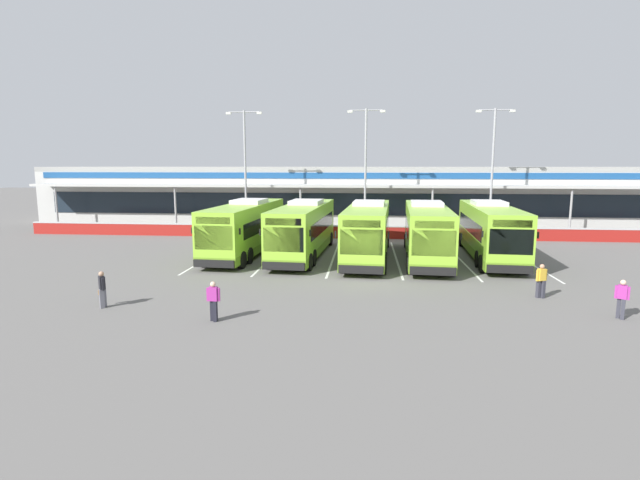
% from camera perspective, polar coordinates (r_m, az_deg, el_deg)
% --- Properties ---
extents(ground_plane, '(200.00, 200.00, 0.00)m').
position_cam_1_polar(ground_plane, '(26.84, 5.30, -4.45)').
color(ground_plane, '#605E5B').
extents(terminal_building, '(70.00, 13.00, 6.00)m').
position_cam_1_polar(terminal_building, '(53.12, 5.46, 5.43)').
color(terminal_building, '#B7B7B2').
rests_on(terminal_building, ground).
extents(red_barrier_wall, '(60.00, 0.40, 1.10)m').
position_cam_1_polar(red_barrier_wall, '(41.00, 5.39, 0.97)').
color(red_barrier_wall, maroon).
rests_on(red_barrier_wall, ground).
extents(coach_bus_leftmost, '(3.51, 12.28, 3.78)m').
position_cam_1_polar(coach_bus_leftmost, '(33.83, -8.81, 1.33)').
color(coach_bus_leftmost, '#8CC633').
rests_on(coach_bus_leftmost, ground).
extents(coach_bus_left_centre, '(3.51, 12.28, 3.78)m').
position_cam_1_polar(coach_bus_left_centre, '(32.77, -1.94, 1.19)').
color(coach_bus_left_centre, '#8CC633').
rests_on(coach_bus_left_centre, ground).
extents(coach_bus_centre, '(3.51, 12.28, 3.78)m').
position_cam_1_polar(coach_bus_centre, '(32.00, 5.70, 0.96)').
color(coach_bus_centre, '#8CC633').
rests_on(coach_bus_centre, ground).
extents(coach_bus_right_centre, '(3.51, 12.28, 3.78)m').
position_cam_1_polar(coach_bus_right_centre, '(32.26, 12.57, 0.85)').
color(coach_bus_right_centre, '#8CC633').
rests_on(coach_bus_right_centre, ground).
extents(coach_bus_rightmost, '(3.51, 12.28, 3.78)m').
position_cam_1_polar(coach_bus_rightmost, '(33.88, 19.56, 0.93)').
color(coach_bus_rightmost, '#8CC633').
rests_on(coach_bus_rightmost, ground).
extents(bay_stripe_far_west, '(0.14, 13.00, 0.01)m').
position_cam_1_polar(bay_stripe_far_west, '(34.35, -12.46, -1.67)').
color(bay_stripe_far_west, silver).
rests_on(bay_stripe_far_west, ground).
extents(bay_stripe_west, '(0.14, 13.00, 0.01)m').
position_cam_1_polar(bay_stripe_west, '(33.31, -5.57, -1.83)').
color(bay_stripe_west, silver).
rests_on(bay_stripe_west, ground).
extents(bay_stripe_mid_west, '(0.14, 13.00, 0.01)m').
position_cam_1_polar(bay_stripe_mid_west, '(32.77, 1.66, -1.97)').
color(bay_stripe_mid_west, silver).
rests_on(bay_stripe_mid_west, ground).
extents(bay_stripe_centre, '(0.14, 13.00, 0.01)m').
position_cam_1_polar(bay_stripe_centre, '(32.77, 9.02, -2.08)').
color(bay_stripe_centre, silver).
rests_on(bay_stripe_centre, ground).
extents(bay_stripe_mid_east, '(0.14, 13.00, 0.01)m').
position_cam_1_polar(bay_stripe_mid_east, '(33.30, 16.25, -2.15)').
color(bay_stripe_mid_east, silver).
rests_on(bay_stripe_mid_east, ground).
extents(bay_stripe_east, '(0.14, 13.00, 0.01)m').
position_cam_1_polar(bay_stripe_east, '(34.34, 23.15, -2.19)').
color(bay_stripe_east, silver).
rests_on(bay_stripe_east, ground).
extents(pedestrian_with_handbag, '(0.54, 0.60, 1.62)m').
position_cam_1_polar(pedestrian_with_handbag, '(23.05, -24.48, -5.26)').
color(pedestrian_with_handbag, slate).
rests_on(pedestrian_with_handbag, ground).
extents(pedestrian_in_dark_coat, '(0.53, 0.33, 1.62)m').
position_cam_1_polar(pedestrian_in_dark_coat, '(24.75, 24.82, -4.31)').
color(pedestrian_in_dark_coat, '#33333D').
rests_on(pedestrian_in_dark_coat, ground).
extents(pedestrian_child, '(0.53, 0.31, 1.62)m').
position_cam_1_polar(pedestrian_child, '(19.67, -12.55, -6.96)').
color(pedestrian_child, black).
rests_on(pedestrian_child, ground).
extents(pedestrian_near_bin, '(0.51, 0.41, 1.62)m').
position_cam_1_polar(pedestrian_near_bin, '(22.99, 32.24, -5.84)').
color(pedestrian_near_bin, '#33333D').
rests_on(pedestrian_near_bin, ground).
extents(lamp_post_west, '(3.24, 0.28, 11.00)m').
position_cam_1_polar(lamp_post_west, '(44.35, -8.89, 8.93)').
color(lamp_post_west, '#9E9EA3').
rests_on(lamp_post_west, ground).
extents(lamp_post_centre, '(3.24, 0.28, 11.00)m').
position_cam_1_polar(lamp_post_centre, '(42.62, 5.43, 9.00)').
color(lamp_post_centre, '#9E9EA3').
rests_on(lamp_post_centre, ground).
extents(lamp_post_east, '(3.24, 0.28, 11.00)m').
position_cam_1_polar(lamp_post_east, '(44.73, 19.84, 8.51)').
color(lamp_post_east, '#9E9EA3').
rests_on(lamp_post_east, ground).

